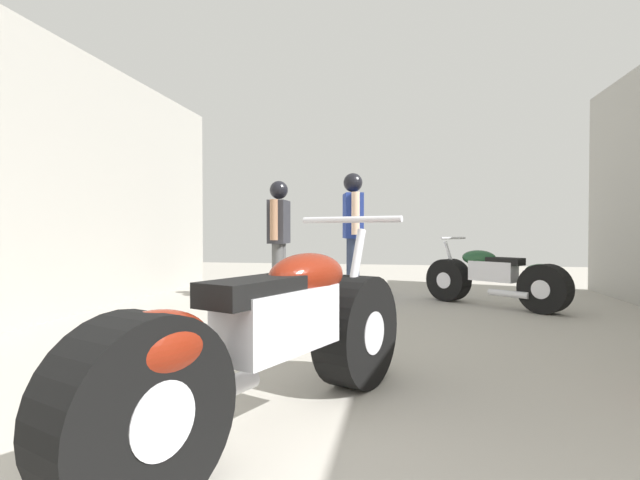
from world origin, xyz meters
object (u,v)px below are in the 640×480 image
Objects in this scene: mechanic_in_blue at (353,223)px; mechanic_with_helmet at (279,228)px; motorcycle_maroon_cruiser at (274,343)px; motorcycle_black_naked at (495,279)px.

mechanic_with_helmet is at bearing -155.20° from mechanic_in_blue.
motorcycle_maroon_cruiser is 4.77m from mechanic_in_blue.
motorcycle_black_naked is at bearing -18.72° from mechanic_in_blue.
motorcycle_maroon_cruiser reaches higher than motorcycle_black_naked.
mechanic_with_helmet reaches higher than motorcycle_maroon_cruiser.
motorcycle_maroon_cruiser is 4.44m from motorcycle_black_naked.
mechanic_in_blue is (-0.13, 4.72, 0.65)m from motorcycle_maroon_cruiser.
motorcycle_black_naked is (1.74, 4.09, -0.08)m from motorcycle_maroon_cruiser.
motorcycle_black_naked is 2.11m from mechanic_in_blue.
motorcycle_black_naked is 0.97× the size of mechanic_with_helmet.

